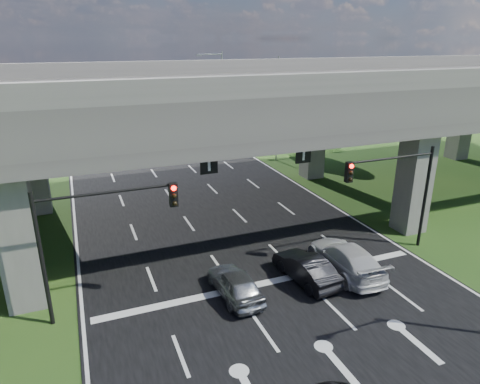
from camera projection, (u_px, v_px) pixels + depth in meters
ground at (303, 323)px, 18.35m from camera, size 160.00×160.00×0.00m
road at (225, 231)px, 27.09m from camera, size 18.00×120.00×0.03m
overpass at (212, 101)px, 26.16m from camera, size 80.00×15.00×10.00m
signal_right at (398, 183)px, 23.10m from camera, size 5.76×0.54×6.00m
signal_left at (95, 227)px, 17.66m from camera, size 5.76×0.54×6.00m
streetlight_far at (274, 102)px, 40.87m from camera, size 3.38×0.25×10.00m
streetlight_beyond at (219, 86)px, 54.86m from camera, size 3.38×0.25×10.00m
tree_left_far at (23, 98)px, 48.84m from camera, size 4.80×4.80×8.32m
tree_right_near at (282, 108)px, 45.85m from camera, size 4.20×4.20×7.28m
tree_right_mid at (274, 100)px, 54.00m from camera, size 3.91×3.90×6.76m
tree_right_far at (223, 90)px, 59.38m from camera, size 4.50×4.50×7.80m
car_silver at (235, 283)px, 20.04m from camera, size 1.80×4.07×1.36m
car_dark at (306, 268)px, 21.36m from camera, size 1.86×4.27×1.37m
car_white at (346, 258)px, 22.15m from camera, size 2.36×5.37×1.53m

